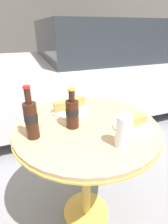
{
  "coord_description": "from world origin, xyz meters",
  "views": [
    {
      "loc": [
        -0.31,
        -0.78,
        1.24
      ],
      "look_at": [
        0.0,
        0.04,
        0.81
      ],
      "focal_mm": 28.0,
      "sensor_mm": 36.0,
      "label": 1
    }
  ],
  "objects": [
    {
      "name": "parked_car",
      "position": [
        1.32,
        1.74,
        0.63
      ],
      "size": [
        4.52,
        1.83,
        1.32
      ],
      "color": "#B7B7BC",
      "rests_on": "ground_plane"
    },
    {
      "name": "bistro_table",
      "position": [
        0.0,
        0.0,
        0.64
      ],
      "size": [
        0.8,
        0.8,
        0.76
      ],
      "color": "gold",
      "rests_on": "ground_plane"
    },
    {
      "name": "lunch_plate_far",
      "position": [
        0.21,
        -0.13,
        0.78
      ],
      "size": [
        0.21,
        0.21,
        0.06
      ],
      "color": "white",
      "rests_on": "bistro_table"
    },
    {
      "name": "lunch_plate_near",
      "position": [
        -0.04,
        0.19,
        0.78
      ],
      "size": [
        0.24,
        0.24,
        0.07
      ],
      "color": "white",
      "rests_on": "bistro_table"
    },
    {
      "name": "ground_plane",
      "position": [
        0.0,
        0.0,
        0.0
      ],
      "size": [
        30.0,
        30.0,
        0.0
      ],
      "primitive_type": "plane",
      "color": "slate"
    },
    {
      "name": "drinking_glass",
      "position": [
        0.08,
        -0.24,
        0.83
      ],
      "size": [
        0.07,
        0.07,
        0.14
      ],
      "color": "#C68923",
      "rests_on": "bistro_table"
    },
    {
      "name": "cola_bottle_right",
      "position": [
        -0.29,
        -0.04,
        0.86
      ],
      "size": [
        0.06,
        0.06,
        0.26
      ],
      "color": "#33190F",
      "rests_on": "bistro_table"
    },
    {
      "name": "cola_bottle_left",
      "position": [
        -0.08,
        -0.01,
        0.84
      ],
      "size": [
        0.07,
        0.07,
        0.21
      ],
      "color": "#33190F",
      "rests_on": "bistro_table"
    }
  ]
}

